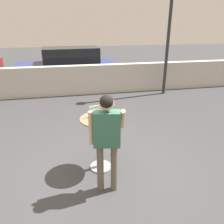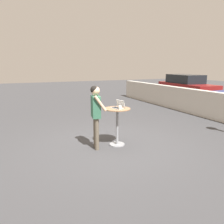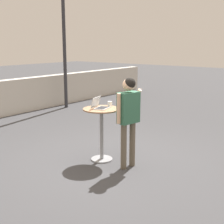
% 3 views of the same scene
% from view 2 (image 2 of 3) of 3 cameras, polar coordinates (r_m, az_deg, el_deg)
% --- Properties ---
extents(ground_plane, '(50.00, 50.00, 0.00)m').
position_cam_2_polar(ground_plane, '(6.11, -0.46, -8.96)').
color(ground_plane, '#3D3D3F').
extents(cafe_table, '(0.72, 0.72, 1.05)m').
position_cam_2_polar(cafe_table, '(6.02, 1.37, -2.14)').
color(cafe_table, gray).
rests_on(cafe_table, ground_plane).
extents(laptop, '(0.38, 0.35, 0.22)m').
position_cam_2_polar(laptop, '(5.96, 1.60, 1.47)').
color(laptop, silver).
rests_on(laptop, cafe_table).
extents(coffee_mug, '(0.12, 0.08, 0.11)m').
position_cam_2_polar(coffee_mug, '(5.72, 2.15, 1.08)').
color(coffee_mug, white).
rests_on(coffee_mug, cafe_table).
extents(standing_person, '(0.59, 0.34, 1.69)m').
position_cam_2_polar(standing_person, '(5.70, -4.27, 0.74)').
color(standing_person, brown).
rests_on(standing_person, ground_plane).
extents(parked_car_near_street, '(4.56, 2.05, 1.60)m').
position_cam_2_polar(parked_car_near_street, '(15.36, 18.77, 6.29)').
color(parked_car_near_street, maroon).
rests_on(parked_car_near_street, ground_plane).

